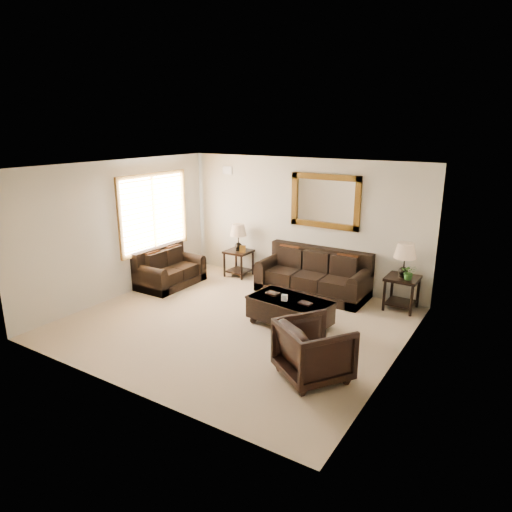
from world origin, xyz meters
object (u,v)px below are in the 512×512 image
Objects in this scene: loveseat at (169,271)px; sofa at (314,278)px; end_table_right at (404,267)px; coffee_table at (290,309)px; armchair at (314,348)px; end_table_left at (238,242)px.

sofa is at bearing -67.73° from loveseat.
loveseat is at bearing -164.43° from end_table_right.
coffee_table is (0.32, -1.64, -0.04)m from sofa.
sofa reaches higher than loveseat.
coffee_table is 1.72m from armchair.
sofa is at bearing -3.69° from end_table_left.
sofa reaches higher than coffee_table.
sofa is at bearing -176.40° from end_table_right.
armchair is at bearing -112.68° from loveseat.
armchair is at bearing -96.49° from end_table_right.
armchair is at bearing -42.84° from end_table_left.
end_table_left is at bearing -8.06° from armchair.
end_table_left is 1.35× the size of armchair.
sofa is at bearing 108.24° from coffee_table.
armchair reaches higher than coffee_table.
loveseat is at bearing -125.82° from end_table_left.
coffee_table is at bearing -16.34° from armchair.
sofa reaches higher than armchair.
end_table_left reaches higher than armchair.
sofa is 1.75× the size of end_table_right.
end_table_right reaches higher than sofa.
sofa is 1.56× the size of loveseat.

